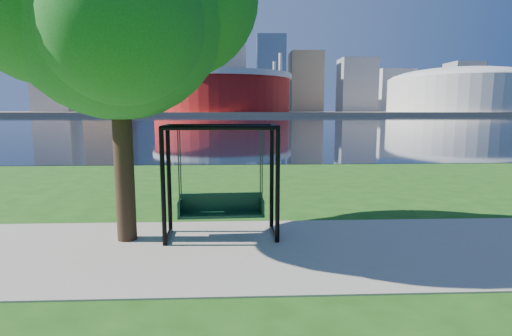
{
  "coord_description": "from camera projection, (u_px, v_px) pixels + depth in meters",
  "views": [
    {
      "loc": [
        -0.22,
        -7.99,
        2.71
      ],
      "look_at": [
        0.13,
        0.0,
        1.56
      ],
      "focal_mm": 28.0,
      "sensor_mm": 36.0,
      "label": 1
    }
  ],
  "objects": [
    {
      "name": "arena",
      "position": [
        459.0,
        89.0,
        244.21
      ],
      "size": [
        84.0,
        84.0,
        26.56
      ],
      "color": "beige",
      "rests_on": "far_bank"
    },
    {
      "name": "stadium",
      "position": [
        222.0,
        91.0,
        238.24
      ],
      "size": [
        83.0,
        83.0,
        32.0
      ],
      "color": "maroon",
      "rests_on": "far_bank"
    },
    {
      "name": "river",
      "position": [
        239.0,
        121.0,
        109.16
      ],
      "size": [
        900.0,
        180.0,
        0.02
      ],
      "primitive_type": "cube",
      "color": "black",
      "rests_on": "ground"
    },
    {
      "name": "path",
      "position": [
        251.0,
        250.0,
        7.8
      ],
      "size": [
        120.0,
        4.0,
        0.03
      ],
      "primitive_type": "cube",
      "color": "#9E937F",
      "rests_on": "ground"
    },
    {
      "name": "park_tree",
      "position": [
        114.0,
        2.0,
        7.77
      ],
      "size": [
        5.58,
        5.04,
        6.93
      ],
      "color": "black",
      "rests_on": "ground"
    },
    {
      "name": "skyline",
      "position": [
        233.0,
        69.0,
        318.87
      ],
      "size": [
        392.0,
        66.0,
        96.5
      ],
      "color": "gray",
      "rests_on": "far_bank"
    },
    {
      "name": "swing",
      "position": [
        221.0,
        184.0,
        8.44
      ],
      "size": [
        2.42,
        1.13,
        2.43
      ],
      "rotation": [
        0.0,
        0.0,
        0.05
      ],
      "color": "black",
      "rests_on": "ground"
    },
    {
      "name": "ground",
      "position": [
        250.0,
        242.0,
        8.3
      ],
      "size": [
        900.0,
        900.0,
        0.0
      ],
      "primitive_type": "plane",
      "color": "#1E5114",
      "rests_on": "ground"
    },
    {
      "name": "far_bank",
      "position": [
        239.0,
        113.0,
        310.76
      ],
      "size": [
        900.0,
        228.0,
        2.0
      ],
      "primitive_type": "cube",
      "color": "#937F60",
      "rests_on": "ground"
    }
  ]
}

